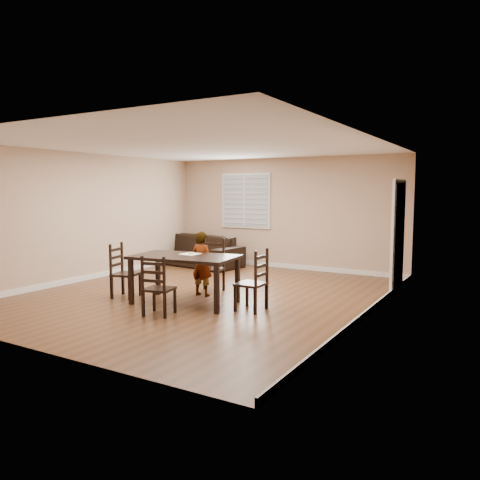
% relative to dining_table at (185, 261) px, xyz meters
% --- Properties ---
extents(ground, '(7.00, 7.00, 0.00)m').
position_rel_dining_table_xyz_m(ground, '(-0.10, 0.71, -0.73)').
color(ground, brown).
rests_on(ground, ground).
extents(room, '(6.04, 7.04, 2.72)m').
position_rel_dining_table_xyz_m(room, '(-0.07, 0.89, 1.07)').
color(room, tan).
rests_on(room, ground).
extents(dining_table, '(1.86, 1.21, 0.82)m').
position_rel_dining_table_xyz_m(dining_table, '(0.00, 0.00, 0.00)').
color(dining_table, black).
rests_on(dining_table, ground).
extents(chair_near, '(0.53, 0.51, 1.00)m').
position_rel_dining_table_xyz_m(chair_near, '(-0.16, 1.09, -0.28)').
color(chair_near, black).
rests_on(chair_near, ground).
extents(chair_far, '(0.49, 0.47, 0.93)m').
position_rel_dining_table_xyz_m(chair_far, '(0.13, -0.90, -0.31)').
color(chair_far, black).
rests_on(chair_far, ground).
extents(chair_left, '(0.50, 0.52, 0.97)m').
position_rel_dining_table_xyz_m(chair_left, '(-1.30, -0.19, -0.29)').
color(chair_left, black).
rests_on(chair_left, ground).
extents(chair_right, '(0.42, 0.45, 0.99)m').
position_rel_dining_table_xyz_m(chair_right, '(1.31, 0.16, -0.28)').
color(chair_right, black).
rests_on(chair_right, ground).
extents(child, '(0.43, 0.29, 1.17)m').
position_rel_dining_table_xyz_m(child, '(-0.09, 0.63, -0.15)').
color(child, gray).
rests_on(child, ground).
extents(napkin, '(0.30, 0.30, 0.00)m').
position_rel_dining_table_xyz_m(napkin, '(-0.03, 0.19, 0.09)').
color(napkin, white).
rests_on(napkin, dining_table).
extents(donut, '(0.09, 0.09, 0.03)m').
position_rel_dining_table_xyz_m(donut, '(-0.00, 0.20, 0.11)').
color(donut, gold).
rests_on(donut, napkin).
extents(sofa, '(2.73, 1.35, 0.76)m').
position_rel_dining_table_xyz_m(sofa, '(-2.30, 3.42, -0.35)').
color(sofa, black).
rests_on(sofa, ground).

